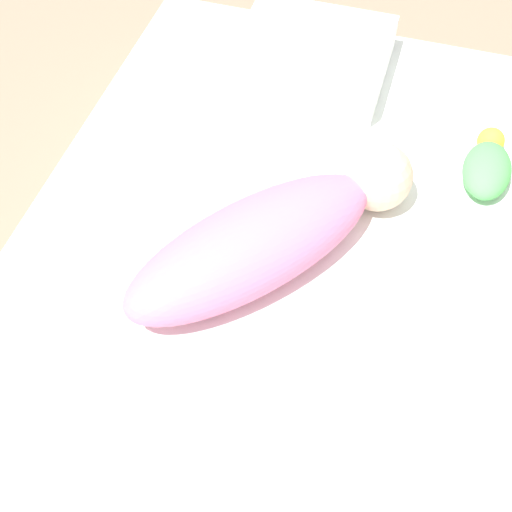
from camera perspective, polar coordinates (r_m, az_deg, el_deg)
The scene contains 5 objects.
ground_plane at distance 1.44m, azimuth 0.26°, elevation -6.70°, with size 12.00×12.00×0.00m, color #7A6B56.
bed_mattress at distance 1.35m, azimuth 0.28°, elevation -4.41°, with size 1.53×0.94×0.21m.
swaddled_baby at distance 1.24m, azimuth 1.44°, elevation 1.77°, with size 0.54×0.47×0.13m.
pillow at distance 1.63m, azimuth 4.52°, elevation 15.60°, with size 0.28×0.32×0.09m.
turtle_plush at distance 1.46m, azimuth 18.03°, elevation 6.89°, with size 0.19×0.09×0.07m.
Camera 1 is at (-0.70, -0.20, 1.25)m, focal length 50.00 mm.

